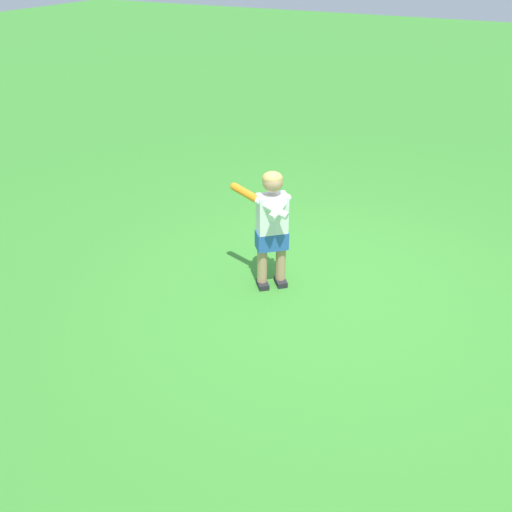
% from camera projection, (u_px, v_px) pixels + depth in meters
% --- Properties ---
extents(ground_plane, '(40.00, 40.00, 0.00)m').
position_uv_depth(ground_plane, '(326.00, 288.00, 4.98)').
color(ground_plane, '#38842D').
extents(child_batter, '(0.62, 0.36, 1.08)m').
position_uv_depth(child_batter, '(271.00, 220.00, 4.70)').
color(child_batter, '#232328').
rests_on(child_batter, ground).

